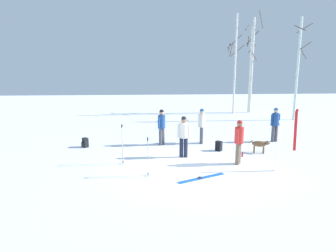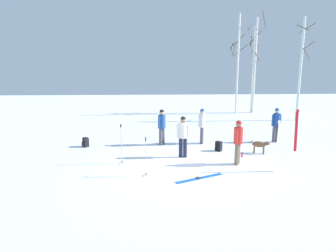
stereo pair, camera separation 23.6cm
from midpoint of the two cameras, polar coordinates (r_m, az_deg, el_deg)
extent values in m
plane|color=white|center=(11.21, 3.12, -7.75)|extent=(60.00, 60.00, 0.00)
cylinder|color=#4C4C56|center=(14.55, 6.01, -1.68)|extent=(0.16, 0.16, 0.82)
cylinder|color=#4C4C56|center=(14.38, 6.02, -1.84)|extent=(0.16, 0.16, 0.82)
cylinder|color=silver|center=(14.32, 6.07, 1.05)|extent=(0.34, 0.34, 0.62)
sphere|color=beige|center=(14.25, 6.11, 2.71)|extent=(0.22, 0.22, 0.22)
sphere|color=#265999|center=(14.24, 6.11, 2.95)|extent=(0.21, 0.21, 0.21)
cylinder|color=silver|center=(14.53, 6.06, 1.12)|extent=(0.10, 0.10, 0.56)
cylinder|color=silver|center=(14.12, 6.08, 0.82)|extent=(0.10, 0.10, 0.56)
cylinder|color=#4C4C56|center=(15.66, 19.72, -1.37)|extent=(0.16, 0.16, 0.82)
cylinder|color=#4C4C56|center=(15.55, 19.19, -1.41)|extent=(0.16, 0.16, 0.82)
cylinder|color=#1E478C|center=(15.47, 19.63, 1.21)|extent=(0.34, 0.34, 0.62)
sphere|color=beige|center=(15.41, 19.73, 2.75)|extent=(0.22, 0.22, 0.22)
sphere|color=#265999|center=(15.40, 19.75, 2.97)|extent=(0.21, 0.21, 0.21)
cylinder|color=#1E478C|center=(15.60, 20.24, 1.18)|extent=(0.10, 0.10, 0.56)
cylinder|color=#1E478C|center=(15.35, 19.00, 1.10)|extent=(0.10, 0.10, 0.56)
cylinder|color=#72604C|center=(11.53, 12.72, -5.34)|extent=(0.16, 0.16, 0.82)
cylinder|color=#72604C|center=(11.70, 12.98, -5.11)|extent=(0.16, 0.16, 0.82)
cylinder|color=red|center=(11.44, 13.00, -1.76)|extent=(0.34, 0.34, 0.62)
sphere|color=#997051|center=(11.35, 13.10, 0.31)|extent=(0.22, 0.22, 0.22)
sphere|color=#B22626|center=(11.34, 13.11, 0.61)|extent=(0.21, 0.21, 0.21)
cylinder|color=red|center=(11.25, 12.69, -2.07)|extent=(0.10, 0.10, 0.56)
cylinder|color=red|center=(11.64, 13.30, -1.65)|extent=(0.10, 0.10, 0.56)
cylinder|color=#4C4C56|center=(14.04, -1.92, -2.10)|extent=(0.16, 0.16, 0.82)
cylinder|color=#4C4C56|center=(14.17, -1.48, -1.97)|extent=(0.16, 0.16, 0.82)
cylinder|color=#1E478C|center=(13.96, -1.72, 0.84)|extent=(0.34, 0.34, 0.62)
sphere|color=tan|center=(13.89, -1.73, 2.55)|extent=(0.22, 0.22, 0.22)
sphere|color=black|center=(13.88, -1.73, 2.79)|extent=(0.21, 0.21, 0.21)
cylinder|color=#1E478C|center=(13.80, -2.25, 0.63)|extent=(0.10, 0.10, 0.56)
cylinder|color=#1E478C|center=(14.13, -1.20, 0.89)|extent=(0.10, 0.10, 0.56)
cylinder|color=#1E2338|center=(12.19, 2.04, -4.16)|extent=(0.16, 0.16, 0.82)
cylinder|color=#1E2338|center=(12.19, 2.89, -4.17)|extent=(0.16, 0.16, 0.82)
cylinder|color=silver|center=(12.02, 2.49, -0.85)|extent=(0.34, 0.34, 0.62)
sphere|color=#997051|center=(11.94, 2.51, 1.12)|extent=(0.22, 0.22, 0.22)
sphere|color=black|center=(11.93, 2.51, 1.41)|extent=(0.21, 0.21, 0.21)
cylinder|color=silver|center=(12.03, 1.49, -0.94)|extent=(0.10, 0.10, 0.56)
cylinder|color=silver|center=(12.03, 3.49, -0.95)|extent=(0.10, 0.10, 0.56)
ellipsoid|color=brown|center=(13.31, 16.70, -3.32)|extent=(0.64, 0.41, 0.26)
sphere|color=brown|center=(13.31, 18.16, -3.12)|extent=(0.18, 0.18, 0.18)
ellipsoid|color=brown|center=(13.32, 18.43, -3.21)|extent=(0.11, 0.09, 0.06)
cylinder|color=brown|center=(13.29, 15.21, -2.90)|extent=(0.19, 0.10, 0.17)
cylinder|color=brown|center=(13.46, 17.46, -4.39)|extent=(0.07, 0.07, 0.28)
cylinder|color=brown|center=(13.31, 17.48, -4.56)|extent=(0.07, 0.07, 0.28)
cylinder|color=brown|center=(13.45, 15.80, -4.31)|extent=(0.07, 0.07, 0.28)
cylinder|color=brown|center=(13.30, 15.80, -4.48)|extent=(0.07, 0.07, 0.28)
cube|color=white|center=(11.16, 20.04, -3.81)|extent=(0.15, 0.09, 1.76)
cube|color=white|center=(10.97, 20.36, 0.82)|extent=(0.06, 0.04, 0.10)
cube|color=white|center=(11.12, 19.86, -3.86)|extent=(0.15, 0.09, 1.76)
cube|color=white|center=(10.92, 20.18, 0.79)|extent=(0.06, 0.04, 0.10)
cube|color=red|center=(14.15, 23.05, -0.90)|extent=(0.12, 0.03, 1.78)
cube|color=red|center=(14.00, 23.34, 2.83)|extent=(0.06, 0.02, 0.10)
cube|color=red|center=(14.12, 22.84, -0.91)|extent=(0.12, 0.03, 1.78)
cube|color=red|center=(13.97, 23.13, 2.83)|extent=(0.06, 0.02, 0.10)
cube|color=blue|center=(10.12, 5.65, -9.88)|extent=(1.68, 0.84, 0.02)
cube|color=#333338|center=(10.08, 5.41, -9.81)|extent=(0.14, 0.11, 0.03)
cube|color=blue|center=(10.04, 5.98, -10.05)|extent=(1.68, 0.84, 0.02)
cube|color=#333338|center=(10.01, 5.74, -9.99)|extent=(0.14, 0.11, 0.03)
cylinder|color=#B2B2BC|center=(10.09, -4.58, -6.20)|extent=(0.02, 0.10, 1.25)
cylinder|color=black|center=(9.91, -4.64, -2.47)|extent=(0.04, 0.04, 0.10)
cylinder|color=black|center=(10.27, -4.53, -9.16)|extent=(0.07, 0.07, 0.01)
cylinder|color=#B2B2BC|center=(9.98, -4.58, -6.40)|extent=(0.02, 0.10, 1.25)
cylinder|color=black|center=(9.80, -4.65, -2.63)|extent=(0.04, 0.04, 0.10)
cylinder|color=black|center=(10.16, -4.54, -9.39)|extent=(0.07, 0.07, 0.01)
cylinder|color=#B2B2BC|center=(11.47, -9.34, -3.69)|extent=(0.02, 0.11, 1.44)
cylinder|color=black|center=(11.30, -9.47, 0.10)|extent=(0.04, 0.04, 0.10)
cylinder|color=black|center=(11.65, -9.24, -6.78)|extent=(0.07, 0.07, 0.01)
cylinder|color=#B2B2BC|center=(11.31, -9.42, -3.90)|extent=(0.02, 0.11, 1.44)
cylinder|color=black|center=(11.13, -9.55, -0.07)|extent=(0.04, 0.04, 0.10)
cylinder|color=black|center=(11.49, -9.32, -7.04)|extent=(0.07, 0.07, 0.01)
cube|color=black|center=(13.31, 9.27, -3.83)|extent=(0.33, 0.32, 0.44)
cube|color=black|center=(13.44, 9.55, -3.98)|extent=(0.18, 0.18, 0.20)
cube|color=black|center=(13.18, 9.27, -3.98)|extent=(0.04, 0.04, 0.37)
cube|color=black|center=(13.26, 8.74, -3.88)|extent=(0.04, 0.04, 0.37)
cube|color=black|center=(14.29, -16.14, -3.09)|extent=(0.32, 0.33, 0.44)
cube|color=black|center=(14.25, -16.59, -3.43)|extent=(0.17, 0.19, 0.20)
cube|color=black|center=(14.40, -15.86, -2.97)|extent=(0.04, 0.04, 0.37)
cube|color=black|center=(14.28, -15.60, -3.07)|extent=(0.04, 0.04, 0.37)
cylinder|color=red|center=(12.66, 13.64, -5.38)|extent=(0.07, 0.07, 0.19)
cylinder|color=black|center=(12.63, 13.67, -4.91)|extent=(0.05, 0.05, 0.02)
cylinder|color=white|center=(24.14, 12.56, 11.43)|extent=(0.15, 0.15, 7.69)
cylinder|color=brown|center=(24.78, 12.48, 15.66)|extent=(1.17, 0.15, 1.12)
cylinder|color=brown|center=(24.24, 11.45, 14.59)|extent=(0.43, 1.00, 0.76)
cylinder|color=brown|center=(24.28, 11.49, 14.66)|extent=(0.49, 0.95, 0.58)
cylinder|color=brown|center=(24.28, 11.84, 14.22)|extent=(0.46, 0.67, 1.04)
cylinder|color=brown|center=(24.72, 12.96, 13.97)|extent=(1.03, 0.60, 0.91)
cylinder|color=silver|center=(25.15, 15.40, 10.29)|extent=(0.20, 0.20, 6.82)
cylinder|color=brown|center=(24.99, 16.09, 12.74)|extent=(0.57, 0.41, 0.66)
cylinder|color=brown|center=(25.28, 14.98, 15.54)|extent=(0.36, 0.62, 0.89)
cylinder|color=brown|center=(25.71, 15.75, 16.12)|extent=(0.90, 0.40, 1.07)
cylinder|color=silver|center=(25.13, 15.63, 11.06)|extent=(0.18, 0.18, 7.51)
cylinder|color=brown|center=(25.44, 15.70, 14.20)|extent=(0.59, 0.17, 0.66)
cylinder|color=brown|center=(25.24, 17.29, 19.03)|extent=(0.72, 0.92, 1.23)
cylinder|color=brown|center=(25.48, 14.80, 17.92)|extent=(0.70, 0.93, 0.63)
cylinder|color=silver|center=(22.48, 23.45, 9.92)|extent=(0.17, 0.17, 6.99)
cylinder|color=brown|center=(23.11, 24.60, 16.81)|extent=(0.70, 0.90, 0.59)
cylinder|color=brown|center=(22.29, 24.41, 12.57)|extent=(0.70, 0.39, 0.72)
cylinder|color=brown|center=(22.26, 23.84, 16.94)|extent=(0.67, 0.52, 0.44)
cylinder|color=brown|center=(22.90, 24.66, 13.83)|extent=(0.41, 1.00, 0.59)
camera|label=1|loc=(0.12, -90.50, -0.10)|focal=31.56mm
camera|label=2|loc=(0.12, 89.50, 0.10)|focal=31.56mm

